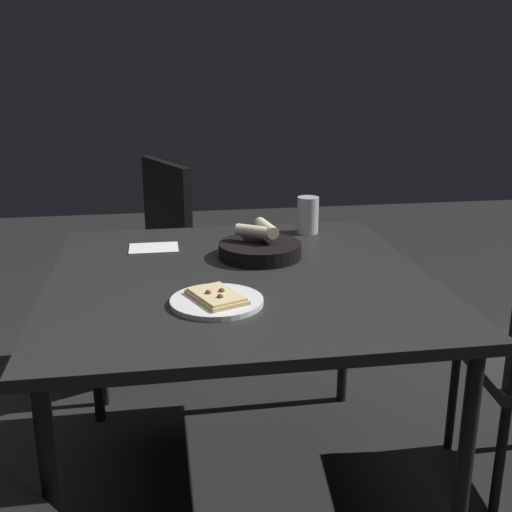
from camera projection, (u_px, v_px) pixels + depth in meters
name	position (u px, v px, depth m)	size (l,w,h in m)	color
ground	(241.00, 489.00, 2.03)	(8.00, 8.00, 0.00)	black
dining_table	(240.00, 292.00, 1.83)	(1.09, 1.12, 0.74)	black
pizza_plate	(217.00, 300.00, 1.59)	(0.24, 0.24, 0.04)	white
bread_basket	(261.00, 247.00, 1.97)	(0.26, 0.26, 0.11)	black
beer_glass	(308.00, 217.00, 2.24)	(0.08, 0.08, 0.13)	silver
napkin	(154.00, 248.00, 2.06)	(0.16, 0.12, 0.00)	white
chair_spare	(144.00, 257.00, 2.68)	(0.58, 0.58, 0.93)	black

